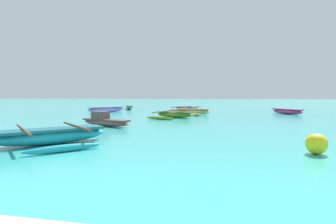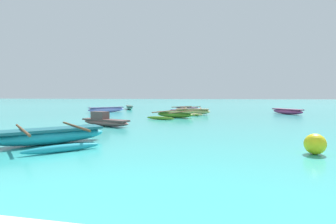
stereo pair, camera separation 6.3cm
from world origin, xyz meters
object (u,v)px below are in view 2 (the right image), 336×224
moored_boat_1 (129,107)px  moored_boat_2 (175,114)px  mooring_buoy_0 (315,144)px  moored_boat_3 (193,112)px  moored_boat_0 (107,109)px  moored_boat_5 (50,136)px  moored_boat_4 (288,111)px  moored_boat_6 (186,109)px  moored_boat_7 (104,121)px

moored_boat_1 → moored_boat_2: (6.74, -9.73, -0.02)m
mooring_buoy_0 → moored_boat_3: bearing=108.8°
moored_boat_0 → mooring_buoy_0: size_ratio=5.83×
moored_boat_3 → mooring_buoy_0: 13.96m
mooring_buoy_0 → moored_boat_5: bearing=-179.4°
moored_boat_3 → moored_boat_0: bearing=167.6°
moored_boat_1 → moored_boat_2: size_ratio=0.96×
moored_boat_4 → mooring_buoy_0: size_ratio=5.05×
moored_boat_3 → moored_boat_2: bearing=-109.4°
moored_boat_1 → moored_boat_2: 11.84m
moored_boat_1 → moored_boat_4: size_ratio=1.55×
moored_boat_6 → moored_boat_7: bearing=-67.4°
moored_boat_5 → mooring_buoy_0: size_ratio=6.83×
mooring_buoy_0 → moored_boat_2: bearing=117.8°
moored_boat_5 → mooring_buoy_0: moored_boat_5 is taller
moored_boat_0 → moored_boat_7: 10.75m
moored_boat_0 → moored_boat_6: (6.60, 4.05, -0.07)m
moored_boat_0 → moored_boat_2: (6.90, -4.30, -0.05)m
moored_boat_1 → moored_boat_4: bearing=49.7°
moored_boat_0 → moored_boat_2: size_ratio=0.71×
moored_boat_1 → moored_boat_5: size_ratio=1.15×
moored_boat_2 → moored_boat_7: moored_boat_7 is taller
moored_boat_4 → moored_boat_6: 9.19m
moored_boat_4 → moored_boat_7: 15.05m
moored_boat_1 → moored_boat_4: 15.73m
moored_boat_6 → moored_boat_7: size_ratio=1.26×
moored_boat_5 → moored_boat_7: bearing=48.9°
moored_boat_6 → moored_boat_1: bearing=-160.6°
moored_boat_1 → moored_boat_4: (15.01, -4.71, 0.01)m
moored_boat_3 → mooring_buoy_0: (4.51, -13.21, 0.02)m
moored_boat_3 → mooring_buoy_0: mooring_buoy_0 is taller
moored_boat_2 → mooring_buoy_0: size_ratio=8.20×
moored_boat_4 → moored_boat_6: size_ratio=0.72×
moored_boat_4 → moored_boat_5: size_ratio=0.74×
moored_boat_3 → moored_boat_6: moored_boat_3 is taller
moored_boat_6 → moored_boat_7: (-2.18, -13.85, 0.05)m
moored_boat_0 → moored_boat_4: moored_boat_0 is taller
moored_boat_3 → moored_boat_5: size_ratio=0.92×
moored_boat_0 → moored_boat_6: size_ratio=0.83×
moored_boat_5 → moored_boat_7: moored_boat_7 is taller
moored_boat_0 → moored_boat_7: moored_boat_7 is taller
moored_boat_0 → moored_boat_4: 15.18m
moored_boat_6 → moored_boat_3: bearing=-46.0°
moored_boat_2 → mooring_buoy_0: bearing=-43.1°
moored_boat_0 → moored_boat_3: moored_boat_3 is taller
moored_boat_2 → moored_boat_7: (-2.49, -5.50, 0.04)m
moored_boat_2 → mooring_buoy_0: (5.39, -10.23, 0.05)m
mooring_buoy_0 → moored_boat_1: bearing=121.3°
moored_boat_3 → moored_boat_5: bearing=-105.0°
moored_boat_3 → moored_boat_4: 7.66m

